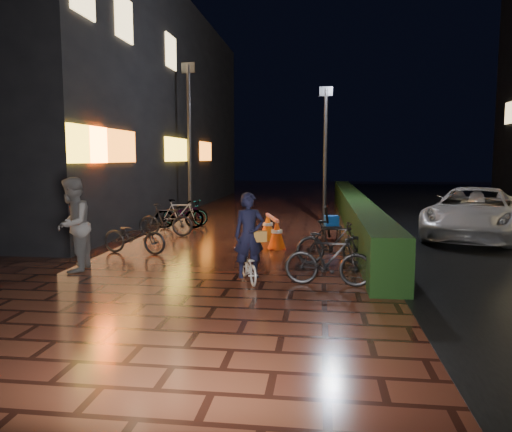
# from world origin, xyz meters

# --- Properties ---
(ground) EXTENTS (80.00, 80.00, 0.00)m
(ground) POSITION_xyz_m (0.00, 0.00, 0.00)
(ground) COLOR #381911
(ground) RESTS_ON ground
(hedge) EXTENTS (0.70, 20.00, 1.00)m
(hedge) POSITION_xyz_m (3.30, 8.00, 0.50)
(hedge) COLOR black
(hedge) RESTS_ON ground
(bystander_person) EXTENTS (0.85, 1.02, 1.89)m
(bystander_person) POSITION_xyz_m (-2.77, -0.74, 0.95)
(bystander_person) COLOR #5B5B5E
(bystander_person) RESTS_ON ground
(van) EXTENTS (4.10, 5.65, 1.43)m
(van) POSITION_xyz_m (6.49, 4.69, 0.72)
(van) COLOR #BABBC0
(van) RESTS_ON ground
(storefront_block) EXTENTS (12.09, 22.00, 9.00)m
(storefront_block) POSITION_xyz_m (-9.50, 11.50, 4.50)
(storefront_block) COLOR black
(storefront_block) RESTS_ON ground
(lamp_post_hedge) EXTENTS (0.45, 0.13, 4.67)m
(lamp_post_hedge) POSITION_xyz_m (2.29, 7.33, 2.57)
(lamp_post_hedge) COLOR black
(lamp_post_hedge) RESTS_ON ground
(lamp_post_sf) EXTENTS (0.56, 0.19, 5.87)m
(lamp_post_sf) POSITION_xyz_m (-2.88, 8.84, 3.23)
(lamp_post_sf) COLOR black
(lamp_post_sf) RESTS_ON ground
(cyclist) EXTENTS (0.79, 1.22, 1.65)m
(cyclist) POSITION_xyz_m (0.85, -1.18, 0.61)
(cyclist) COLOR silver
(cyclist) RESTS_ON ground
(traffic_barrier) EXTENTS (0.87, 1.84, 0.75)m
(traffic_barrier) POSITION_xyz_m (0.88, 2.93, 0.37)
(traffic_barrier) COLOR #EC4D0C
(traffic_barrier) RESTS_ON ground
(cart_assembly) EXTENTS (0.59, 0.62, 0.97)m
(cart_assembly) POSITION_xyz_m (2.45, 3.88, 0.50)
(cart_assembly) COLOR black
(cart_assembly) RESTS_ON ground
(parked_bikes_storefront) EXTENTS (1.85, 5.92, 0.95)m
(parked_bikes_storefront) POSITION_xyz_m (-2.33, 4.20, 0.45)
(parked_bikes_storefront) COLOR black
(parked_bikes_storefront) RESTS_ON ground
(parked_bikes_hedge) EXTENTS (1.74, 2.42, 0.95)m
(parked_bikes_hedge) POSITION_xyz_m (2.36, -0.34, 0.47)
(parked_bikes_hedge) COLOR black
(parked_bikes_hedge) RESTS_ON ground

